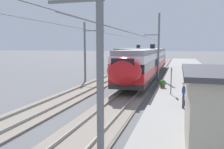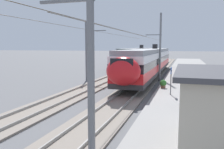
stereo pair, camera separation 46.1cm
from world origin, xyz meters
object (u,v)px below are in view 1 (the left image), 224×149
Objects in this scene: catenary_mast_west at (97,44)px; platform_shelter at (218,110)px; train_far_track at (135,56)px; potted_plant_platform_edge at (163,83)px; handbag_beside_passenger at (185,103)px; platform_sign at (171,75)px; catenary_mast_mid at (158,46)px; passenger_walking at (184,93)px; catenary_mast_far_side at (86,50)px; train_near_platform at (148,61)px.

catenary_mast_west reaches higher than platform_shelter.
potted_plant_platform_edge is (-23.79, -7.19, -1.51)m from train_far_track.
handbag_beside_passenger is at bearing -18.68° from catenary_mast_west.
train_far_track is 0.59× the size of catenary_mast_west.
platform_sign reaches higher than handbag_beside_passenger.
handbag_beside_passenger is at bearing 8.06° from platform_shelter.
platform_sign reaches higher than potted_plant_platform_edge.
catenary_mast_west is at bearing -171.10° from train_far_track.
platform_sign is (-9.26, -1.97, -2.28)m from catenary_mast_mid.
train_far_track reaches higher than platform_sign.
passenger_walking is at bearing 171.92° from handbag_beside_passenger.
catenary_mast_west is 21.36m from catenary_mast_mid.
platform_shelter is (-10.04, -1.98, -0.07)m from platform_sign.
platform_sign is (-26.66, -8.04, -0.31)m from train_far_track.
platform_sign is (-6.71, -10.21, -1.89)m from catenary_mast_far_side.
handbag_beside_passenger is at bearing -164.13° from train_near_platform.
passenger_walking is (8.05, -2.87, -3.01)m from catenary_mast_west.
platform_sign reaches higher than passenger_walking.
catenary_mast_far_side is at bearing 131.21° from train_near_platform.
handbag_beside_passenger is 0.07× the size of platform_shelter.
train_far_track is at bearing 16.24° from passenger_walking.
train_far_track is 39.29m from catenary_mast_west.
handbag_beside_passenger is (-15.87, -4.51, -1.82)m from train_near_platform.
catenary_mast_west is at bearing 175.72° from potted_plant_platform_edge.
passenger_walking is (-10.76, -11.12, -2.57)m from catenary_mast_far_side.
platform_sign is 3.74m from handbag_beside_passenger.
handbag_beside_passenger is (-29.93, -9.06, -1.81)m from train_far_track.
handbag_beside_passenger is (-9.98, -11.23, -3.39)m from catenary_mast_far_side.
handbag_beside_passenger is at bearing -8.08° from passenger_walking.
catenary_mast_west reaches higher than catenary_mast_mid.
train_far_track is 32.00m from passenger_walking.
passenger_walking is (-30.71, -8.95, -0.99)m from train_far_track.
catenary_mast_mid is (-17.41, -6.07, 1.96)m from train_far_track.
catenary_mast_west is 10.08m from handbag_beside_passenger.
catenary_mast_mid is 8.36× the size of platform_shelter.
catenary_mast_far_side is 15.40m from handbag_beside_passenger.
platform_shelter is (-36.70, -10.02, -0.38)m from train_far_track.
catenary_mast_mid reaches higher than train_far_track.
train_far_track is 4.92× the size of platform_shelter.
train_near_platform is 0.72× the size of catenary_mast_west.
passenger_walking is 4.60× the size of handbag_beside_passenger.
train_near_platform is at bearing 15.24° from potted_plant_platform_edge.
train_near_platform is 6.00× the size of platform_shelter.
catenary_mast_mid is at bearing 0.00° from catenary_mast_west.
catenary_mast_mid is at bearing -72.85° from catenary_mast_far_side.
platform_shelter is at bearing -143.95° from catenary_mast_far_side.
platform_sign is at bearing -163.64° from potted_plant_platform_edge.
catenary_mast_far_side reaches higher than platform_shelter.
handbag_beside_passenger is (8.83, -2.99, -3.83)m from catenary_mast_west.
train_far_track is at bearing 16.83° from handbag_beside_passenger.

